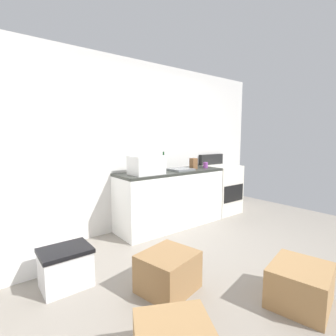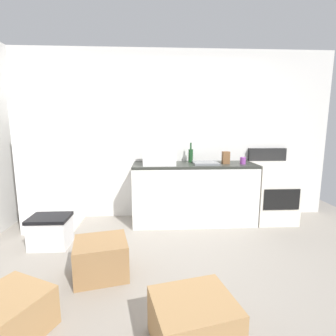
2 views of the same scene
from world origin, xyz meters
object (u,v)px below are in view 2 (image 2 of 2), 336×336
at_px(wine_bottle, 191,155).
at_px(knife_block, 226,158).
at_px(stove_oven, 272,191).
at_px(cardboard_box_large, 193,323).
at_px(microwave, 159,155).
at_px(refrigerator, 52,166).
at_px(cardboard_box_small, 8,316).
at_px(coffee_mug, 243,161).
at_px(storage_bin, 50,231).
at_px(cardboard_box_medium, 101,258).

xyz_separation_m(wine_bottle, knife_block, (0.50, -0.19, -0.02)).
distance_m(stove_oven, cardboard_box_large, 2.72).
relative_size(microwave, knife_block, 2.56).
distance_m(refrigerator, cardboard_box_small, 2.19).
distance_m(stove_oven, microwave, 1.83).
height_order(coffee_mug, storage_bin, coffee_mug).
bearing_deg(storage_bin, microwave, 25.25).
bearing_deg(cardboard_box_small, coffee_mug, 40.56).
xyz_separation_m(refrigerator, cardboard_box_medium, (0.94, -1.31, -0.70)).
xyz_separation_m(knife_block, cardboard_box_large, (-0.81, -2.18, -0.82)).
height_order(knife_block, cardboard_box_small, knife_block).
xyz_separation_m(microwave, cardboard_box_medium, (-0.60, -1.28, -0.86)).
relative_size(coffee_mug, knife_block, 0.56).
distance_m(wine_bottle, cardboard_box_large, 2.53).
bearing_deg(knife_block, refrigerator, -179.46).
relative_size(cardboard_box_large, cardboard_box_small, 1.11).
bearing_deg(storage_bin, coffee_mug, 13.95).
bearing_deg(storage_bin, stove_oven, 13.13).
bearing_deg(wine_bottle, cardboard_box_large, -97.44).
relative_size(stove_oven, storage_bin, 2.39).
height_order(knife_block, cardboard_box_medium, knife_block).
height_order(refrigerator, coffee_mug, refrigerator).
bearing_deg(stove_oven, wine_bottle, 172.95).
relative_size(microwave, cardboard_box_medium, 0.93).
xyz_separation_m(wine_bottle, coffee_mug, (0.74, -0.23, -0.06)).
xyz_separation_m(refrigerator, stove_oven, (3.27, 0.06, -0.42)).
relative_size(wine_bottle, cardboard_box_medium, 0.60).
bearing_deg(knife_block, stove_oven, 2.41).
bearing_deg(coffee_mug, refrigerator, 179.49).
xyz_separation_m(stove_oven, cardboard_box_small, (-2.83, -2.07, -0.31)).
distance_m(coffee_mug, cardboard_box_large, 2.50).
distance_m(knife_block, storage_bin, 2.55).
bearing_deg(coffee_mug, knife_block, 168.77).
bearing_deg(cardboard_box_medium, storage_bin, 138.89).
height_order(wine_bottle, storage_bin, wine_bottle).
height_order(microwave, coffee_mug, microwave).
height_order(wine_bottle, coffee_mug, wine_bottle).
height_order(microwave, cardboard_box_small, microwave).
relative_size(stove_oven, coffee_mug, 11.00).
bearing_deg(refrigerator, stove_oven, 0.97).
distance_m(cardboard_box_medium, cardboard_box_small, 0.87).
xyz_separation_m(coffee_mug, knife_block, (-0.24, 0.05, 0.04)).
distance_m(stove_oven, coffee_mug, 0.71).
relative_size(refrigerator, stove_oven, 1.61).
relative_size(stove_oven, cardboard_box_large, 2.07).
xyz_separation_m(stove_oven, cardboard_box_large, (-1.56, -2.22, -0.30)).
distance_m(stove_oven, cardboard_box_medium, 2.72).
xyz_separation_m(refrigerator, cardboard_box_large, (1.71, -2.16, -0.72)).
height_order(coffee_mug, cardboard_box_small, coffee_mug).
distance_m(refrigerator, coffee_mug, 2.76).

